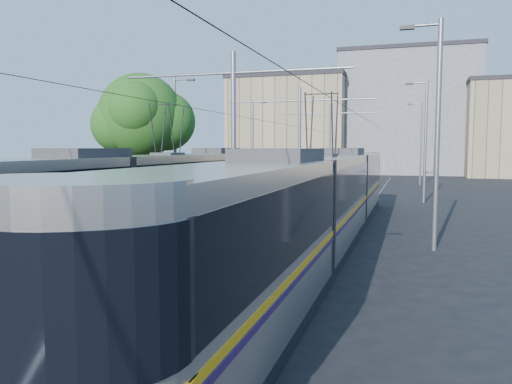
% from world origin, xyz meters
% --- Properties ---
extents(ground, '(160.00, 160.00, 0.00)m').
position_xyz_m(ground, '(0.00, 0.00, 0.00)').
color(ground, black).
rests_on(ground, ground).
extents(platform, '(4.00, 50.00, 0.30)m').
position_xyz_m(platform, '(0.00, 17.00, 0.15)').
color(platform, gray).
rests_on(platform, ground).
extents(tactile_strip_left, '(0.70, 50.00, 0.01)m').
position_xyz_m(tactile_strip_left, '(-1.45, 17.00, 0.30)').
color(tactile_strip_left, gray).
rests_on(tactile_strip_left, platform).
extents(tactile_strip_right, '(0.70, 50.00, 0.01)m').
position_xyz_m(tactile_strip_right, '(1.45, 17.00, 0.30)').
color(tactile_strip_right, gray).
rests_on(tactile_strip_right, platform).
extents(rails, '(8.71, 70.00, 0.03)m').
position_xyz_m(rails, '(0.00, 17.00, 0.02)').
color(rails, gray).
rests_on(rails, ground).
extents(tram_left, '(2.43, 29.10, 5.50)m').
position_xyz_m(tram_left, '(-3.60, 9.42, 1.71)').
color(tram_left, black).
rests_on(tram_left, ground).
extents(tram_right, '(2.43, 29.36, 5.50)m').
position_xyz_m(tram_right, '(3.60, 7.19, 1.86)').
color(tram_right, black).
rests_on(tram_right, ground).
extents(catenary, '(9.20, 70.00, 7.00)m').
position_xyz_m(catenary, '(0.00, 14.15, 4.52)').
color(catenary, slate).
rests_on(catenary, platform).
extents(street_lamps, '(15.18, 38.22, 8.00)m').
position_xyz_m(street_lamps, '(-0.00, 21.00, 4.18)').
color(street_lamps, slate).
rests_on(street_lamps, ground).
extents(shelter, '(0.63, 1.00, 2.18)m').
position_xyz_m(shelter, '(0.21, 15.51, 1.44)').
color(shelter, black).
rests_on(shelter, platform).
extents(tree, '(5.50, 5.08, 7.99)m').
position_xyz_m(tree, '(-8.41, 16.20, 5.40)').
color(tree, '#382314').
rests_on(tree, ground).
extents(building_left, '(16.32, 12.24, 13.51)m').
position_xyz_m(building_left, '(-10.00, 60.00, 6.77)').
color(building_left, tan).
rests_on(building_left, ground).
extents(building_centre, '(18.36, 14.28, 16.82)m').
position_xyz_m(building_centre, '(6.00, 64.00, 8.42)').
color(building_centre, gray).
rests_on(building_centre, ground).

